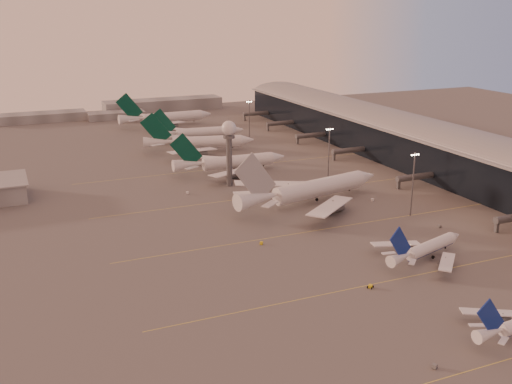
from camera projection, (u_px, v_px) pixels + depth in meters
name	position (u px, v px, depth m)	size (l,w,h in m)	color
ground	(370.00, 304.00, 162.26)	(700.00, 700.00, 0.00)	#555252
taxiway_markings	(353.00, 223.00, 222.69)	(180.00, 185.25, 0.02)	gold
terminal	(430.00, 147.00, 296.39)	(57.00, 362.00, 23.04)	black
radar_tower	(229.00, 140.00, 263.20)	(6.40, 6.40, 31.10)	#515358
mast_b	(413.00, 181.00, 227.17)	(3.60, 0.56, 25.00)	#515358
mast_c	(329.00, 152.00, 273.53)	(3.60, 0.56, 25.00)	#515358
mast_d	(249.00, 119.00, 351.74)	(3.60, 0.56, 25.00)	#515358
distant_horizon	(129.00, 109.00, 447.34)	(165.00, 37.50, 9.00)	slate
narrowbody_mid	(426.00, 250.00, 190.56)	(36.67, 28.82, 14.75)	silver
widebody_white	(311.00, 193.00, 244.01)	(71.96, 57.08, 25.62)	silver
greentail_a	(231.00, 165.00, 290.76)	(58.33, 47.11, 21.19)	silver
greentail_b	(200.00, 145.00, 331.62)	(61.40, 49.05, 22.63)	silver
greentail_c	(199.00, 135.00, 359.21)	(56.58, 45.50, 20.56)	silver
greentail_d	(167.00, 120.00, 403.56)	(65.52, 52.87, 23.79)	silver
gsv_truck_a	(436.00, 363.00, 133.50)	(5.75, 4.19, 2.20)	#5C5F62
gsv_tug_mid	(370.00, 286.00, 171.42)	(3.59, 3.98, 0.98)	yellow
gsv_truck_b	(440.00, 225.00, 218.27)	(5.40, 2.22, 2.14)	#5C5F62
gsv_truck_c	(262.00, 241.00, 202.99)	(4.62, 5.02, 2.03)	yellow
gsv_catering_b	(373.00, 196.00, 247.78)	(5.50, 4.12, 4.13)	silver
gsv_tug_far	(299.00, 197.00, 251.50)	(2.88, 3.54, 0.88)	#5C5F62
gsv_truck_d	(187.00, 191.00, 257.53)	(3.24, 5.97, 2.29)	silver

